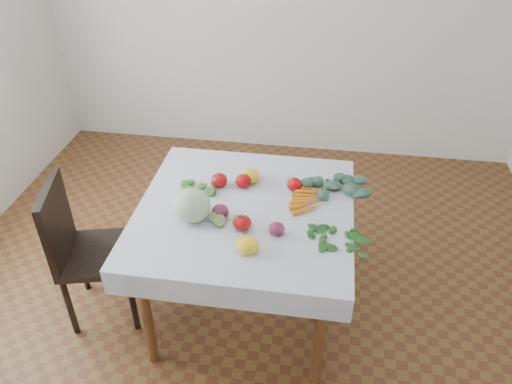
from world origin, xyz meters
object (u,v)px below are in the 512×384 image
Objects in this scene: table at (245,224)px; chair at (81,244)px; cabbage at (192,205)px; carrot_bunch at (309,198)px; heirloom_back at (250,176)px.

table is 0.92m from chair.
cabbage reaches higher than chair.
cabbage reaches higher than carrot_bunch.
cabbage is at bearing -121.07° from heirloom_back.
chair is at bearing -167.84° from carrot_bunch.
heirloom_back is (0.88, 0.40, 0.28)m from chair.
carrot_bunch is (0.34, -0.14, -0.02)m from heirloom_back.
table is at bearing 27.66° from cabbage.
cabbage is 0.70× the size of carrot_bunch.
cabbage is (0.65, 0.01, 0.33)m from chair.
chair is at bearing -155.51° from heirloom_back.
chair is at bearing -178.76° from cabbage.
heirloom_back is at bearing 58.93° from cabbage.
cabbage is at bearing 1.24° from chair.
chair reaches higher than heirloom_back.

